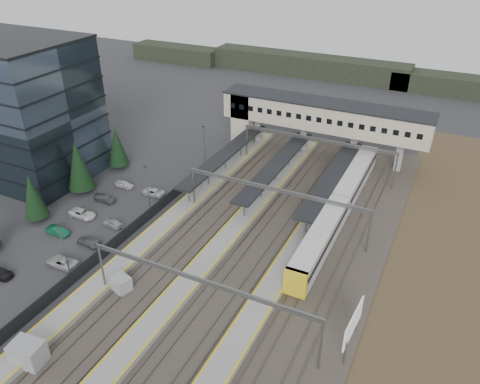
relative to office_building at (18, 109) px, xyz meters
The scene contains 15 objects.
ground 39.86m from the office_building, 18.43° to the right, with size 220.00×220.00×0.00m, color #2B2B2D.
office_building is the anchor object (origin of this frame).
conifer_row 22.40m from the office_building, 48.57° to the right, with size 4.42×49.82×9.50m.
car_park 31.46m from the office_building, 40.51° to the right, with size 10.66×44.44×1.29m.
lampposts 31.00m from the office_building, 21.00° to the right, with size 0.50×53.25×8.07m.
fence 32.32m from the office_building, 13.35° to the right, with size 0.08×90.00×2.00m.
relay_cabin_near 48.48m from the office_building, 43.45° to the right, with size 3.61×2.82×2.79m.
relay_cabin_far 42.23m from the office_building, 28.16° to the right, with size 2.77×2.52×2.12m.
rail_corridor 47.39m from the office_building, ahead, with size 34.00×90.00×0.92m.
canopies 46.29m from the office_building, 19.23° to the left, with size 23.10×30.00×3.28m.
footbridge 53.18m from the office_building, 34.47° to the left, with size 40.40×6.40×11.20m.
gantries 49.23m from the office_building, 10.62° to the right, with size 28.40×62.28×7.17m.
train 57.63m from the office_building, ahead, with size 2.94×40.91×3.70m.
billboard 66.69m from the office_building, 13.71° to the right, with size 0.57×6.04×5.15m.
treeline_far 100.53m from the office_building, 53.31° to the left, with size 170.00×19.00×7.00m.
Camera 1 is at (33.07, -41.26, 40.55)m, focal length 35.00 mm.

